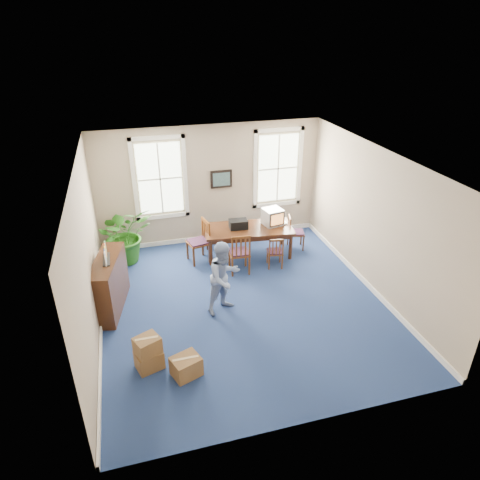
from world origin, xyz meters
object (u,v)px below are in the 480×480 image
object	(u,v)px
cardboard_boxes	(158,347)
chair_near_left	(239,252)
credenza	(109,283)
potted_plant	(125,234)
conference_table	(248,241)
crt_tv	(273,217)
man	(224,277)

from	to	relation	value
cardboard_boxes	chair_near_left	bearing A→B (deg)	50.00
credenza	potted_plant	bearing A→B (deg)	90.88
potted_plant	chair_near_left	bearing A→B (deg)	-26.08
credenza	potted_plant	size ratio (longest dim) A/B	1.07
conference_table	cardboard_boxes	bearing A→B (deg)	-121.49
conference_table	credenza	xyz separation A→B (m)	(-3.48, -1.48, 0.24)
crt_tv	conference_table	bearing A→B (deg)	172.77
man	cardboard_boxes	size ratio (longest dim) A/B	1.32
chair_near_left	cardboard_boxes	world-z (taller)	chair_near_left
conference_table	crt_tv	distance (m)	0.89
man	credenza	world-z (taller)	man
chair_near_left	cardboard_boxes	xyz separation A→B (m)	(-2.23, -2.66, -0.19)
conference_table	credenza	bearing A→B (deg)	-150.31
man	cardboard_boxes	bearing A→B (deg)	-166.41
crt_tv	cardboard_boxes	xyz separation A→B (m)	(-3.35, -3.47, -0.63)
man	credenza	distance (m)	2.42
man	potted_plant	world-z (taller)	man
crt_tv	credenza	distance (m)	4.43
credenza	cardboard_boxes	world-z (taller)	credenza
chair_near_left	potted_plant	size ratio (longest dim) A/B	0.72
credenza	man	bearing A→B (deg)	-4.69
cardboard_boxes	conference_table	bearing A→B (deg)	51.85
man	credenza	bearing A→B (deg)	137.45
crt_tv	cardboard_boxes	distance (m)	4.87
crt_tv	man	xyz separation A→B (m)	(-1.83, -2.24, -0.18)
chair_near_left	credenza	xyz separation A→B (m)	(-3.02, -0.71, 0.09)
man	potted_plant	size ratio (longest dim) A/B	1.08
crt_tv	cardboard_boxes	size ratio (longest dim) A/B	0.42
credenza	potted_plant	xyz separation A→B (m)	(0.41, 1.99, 0.12)
conference_table	crt_tv	xyz separation A→B (m)	(0.66, 0.05, 0.59)
crt_tv	cardboard_boxes	world-z (taller)	crt_tv
chair_near_left	potted_plant	distance (m)	2.91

